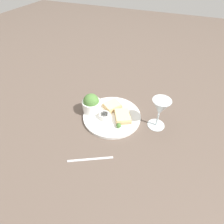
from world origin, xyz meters
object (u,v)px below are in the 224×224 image
Objects in this scene: fork at (90,159)px; cheese_toast_far at (112,106)px; wine_glass at (160,109)px; cheese_toast_near at (123,116)px; salad_bowl at (91,104)px; sauce_ramekin at (104,116)px.

cheese_toast_far is at bearing -174.36° from fork.
wine_glass is 0.93× the size of fork.
cheese_toast_near is 0.09m from cheese_toast_far.
salad_bowl reaches higher than sauce_ramekin.
salad_bowl is at bearing -56.64° from cheese_toast_far.
cheese_toast_far is at bearing -95.80° from wine_glass.
cheese_toast_far is (-0.06, 0.09, -0.03)m from salad_bowl.
sauce_ramekin is 0.31× the size of fork.
wine_glass reaches higher than fork.
cheese_toast_near is (-0.04, 0.08, -0.00)m from sauce_ramekin.
salad_bowl is at bearing -108.68° from sauce_ramekin.
cheese_toast_near is at bearing 93.51° from salad_bowl.
sauce_ramekin is 0.26m from wine_glass.
sauce_ramekin reaches higher than cheese_toast_far.
salad_bowl is 0.58× the size of fork.
sauce_ramekin is at bearing -65.24° from cheese_toast_near.
cheese_toast_near is at bearing 114.76° from sauce_ramekin.
sauce_ramekin reaches higher than cheese_toast_near.
wine_glass reaches higher than sauce_ramekin.
wine_glass reaches higher than salad_bowl.
fork is (0.22, 0.04, -0.03)m from sauce_ramekin.
sauce_ramekin is 0.08m from cheese_toast_far.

